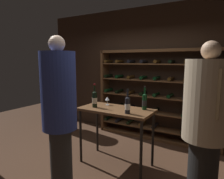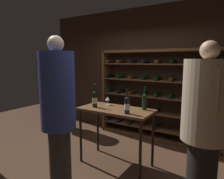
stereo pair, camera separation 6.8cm
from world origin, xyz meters
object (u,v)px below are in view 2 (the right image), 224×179
object	(u,v)px
person_guest_blue_shirt	(58,109)
wine_bottle_amber_reserve	(145,101)
person_bystander_dark_jacket	(61,86)
wine_rack	(157,95)
wine_bottle_gold_foil	(95,99)
tasting_table	(116,115)
person_host_in_suit	(205,120)
wine_glass_stemmed_left	(108,99)
wine_bottle_black_capsule	(127,105)

from	to	relation	value
person_guest_blue_shirt	wine_bottle_amber_reserve	xyz separation A→B (m)	(0.65, 1.22, -0.04)
person_bystander_dark_jacket	wine_rack	bearing A→B (deg)	100.51
wine_bottle_gold_foil	wine_rack	bearing A→B (deg)	69.31
tasting_table	wine_bottle_amber_reserve	bearing A→B (deg)	23.88
person_guest_blue_shirt	wine_bottle_amber_reserve	world-z (taller)	person_guest_blue_shirt
person_bystander_dark_jacket	person_host_in_suit	bearing A→B (deg)	69.85
person_bystander_dark_jacket	wine_bottle_amber_reserve	bearing A→B (deg)	73.70
wine_rack	tasting_table	xyz separation A→B (m)	(-0.21, -1.42, -0.15)
wine_bottle_amber_reserve	wine_glass_stemmed_left	size ratio (longest dim) A/B	2.56
wine_rack	person_bystander_dark_jacket	distance (m)	2.50
person_bystander_dark_jacket	wine_bottle_gold_foil	size ratio (longest dim) A/B	4.89
wine_glass_stemmed_left	person_bystander_dark_jacket	bearing A→B (deg)	158.72
person_guest_blue_shirt	wine_bottle_gold_foil	size ratio (longest dim) A/B	5.10
person_guest_blue_shirt	wine_bottle_gold_foil	world-z (taller)	person_guest_blue_shirt
wine_bottle_gold_foil	wine_glass_stemmed_left	world-z (taller)	wine_bottle_gold_foil
person_guest_blue_shirt	wine_glass_stemmed_left	world-z (taller)	person_guest_blue_shirt
tasting_table	wine_bottle_gold_foil	world-z (taller)	wine_bottle_gold_foil
person_bystander_dark_jacket	person_guest_blue_shirt	distance (m)	2.82
person_host_in_suit	wine_glass_stemmed_left	bearing A→B (deg)	-172.00
wine_bottle_black_capsule	wine_bottle_amber_reserve	bearing A→B (deg)	70.73
wine_glass_stemmed_left	wine_bottle_gold_foil	bearing A→B (deg)	-109.92
wine_glass_stemmed_left	person_guest_blue_shirt	bearing A→B (deg)	-88.08
wine_bottle_black_capsule	wine_bottle_amber_reserve	xyz separation A→B (m)	(0.13, 0.36, 0.00)
wine_rack	wine_glass_stemmed_left	distance (m)	1.35
person_host_in_suit	wine_bottle_black_capsule	world-z (taller)	person_host_in_suit
person_host_in_suit	wine_glass_stemmed_left	xyz separation A→B (m)	(-1.66, 0.51, -0.01)
wine_bottle_gold_foil	wine_bottle_black_capsule	bearing A→B (deg)	-6.85
wine_bottle_gold_foil	wine_bottle_amber_reserve	distance (m)	0.84
person_host_in_suit	wine_bottle_gold_foil	world-z (taller)	person_host_in_suit
tasting_table	person_guest_blue_shirt	xyz separation A→B (m)	(-0.23, -1.04, 0.29)
wine_rack	wine_bottle_black_capsule	distance (m)	1.60
person_bystander_dark_jacket	wine_bottle_black_capsule	distance (m)	2.77
person_guest_blue_shirt	wine_bottle_black_capsule	xyz separation A→B (m)	(0.53, 0.86, -0.05)
wine_rack	person_guest_blue_shirt	distance (m)	2.50
tasting_table	wine_bottle_amber_reserve	world-z (taller)	wine_bottle_amber_reserve
wine_rack	wine_bottle_amber_reserve	xyz separation A→B (m)	(0.22, -1.23, 0.10)
tasting_table	person_host_in_suit	world-z (taller)	person_host_in_suit
person_bystander_dark_jacket	person_host_in_suit	world-z (taller)	same
tasting_table	wine_bottle_gold_foil	size ratio (longest dim) A/B	3.03
person_guest_blue_shirt	wine_bottle_gold_foil	distance (m)	0.95
wine_rack	person_guest_blue_shirt	xyz separation A→B (m)	(-0.44, -2.46, 0.15)
wine_bottle_gold_foil	wine_bottle_black_capsule	distance (m)	0.66
wine_rack	wine_glass_stemmed_left	bearing A→B (deg)	-110.84
wine_rack	wine_bottle_amber_reserve	size ratio (longest dim) A/B	7.13
person_guest_blue_shirt	person_host_in_suit	distance (m)	1.76
wine_bottle_gold_foil	tasting_table	bearing A→B (deg)	14.60
wine_glass_stemmed_left	wine_bottle_black_capsule	bearing A→B (deg)	-30.56
wine_glass_stemmed_left	wine_rack	bearing A→B (deg)	69.16
tasting_table	person_host_in_suit	size ratio (longest dim) A/B	0.62
tasting_table	wine_bottle_black_capsule	bearing A→B (deg)	-30.39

